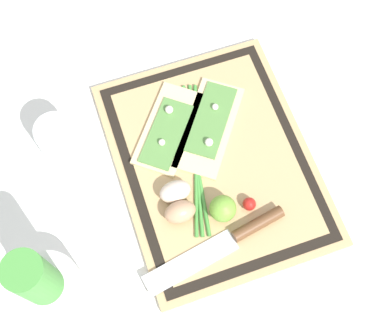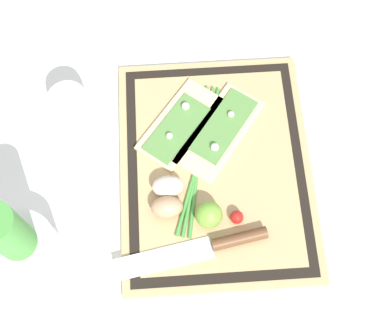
{
  "view_description": "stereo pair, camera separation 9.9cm",
  "coord_description": "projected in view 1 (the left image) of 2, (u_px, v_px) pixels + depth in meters",
  "views": [
    {
      "loc": [
        -0.35,
        0.17,
        0.95
      ],
      "look_at": [
        0.0,
        0.05,
        0.03
      ],
      "focal_mm": 50.0,
      "sensor_mm": 36.0,
      "label": 1
    },
    {
      "loc": [
        -0.37,
        0.07,
        0.95
      ],
      "look_at": [
        0.0,
        0.05,
        0.03
      ],
      "focal_mm": 50.0,
      "sensor_mm": 36.0,
      "label": 2
    }
  ],
  "objects": [
    {
      "name": "lime",
      "position": [
        223.0,
        209.0,
        0.95
      ],
      "size": [
        0.05,
        0.05,
        0.05
      ],
      "primitive_type": "sphere",
      "color": "#70A838",
      "rests_on": "cutting_board"
    },
    {
      "name": "egg_brown",
      "position": [
        180.0,
        212.0,
        0.95
      ],
      "size": [
        0.04,
        0.06,
        0.04
      ],
      "primitive_type": "ellipsoid",
      "color": "tan",
      "rests_on": "cutting_board"
    },
    {
      "name": "herb_pot",
      "position": [
        44.0,
        285.0,
        0.87
      ],
      "size": [
        0.12,
        0.12,
        0.2
      ],
      "color": "white",
      "rests_on": "ground_plane"
    },
    {
      "name": "pizza_slice_far",
      "position": [
        168.0,
        129.0,
        1.03
      ],
      "size": [
        0.2,
        0.18,
        0.02
      ],
      "color": "beige",
      "rests_on": "cutting_board"
    },
    {
      "name": "sauce_jar",
      "position": [
        61.0,
        144.0,
        0.99
      ],
      "size": [
        0.07,
        0.07,
        0.11
      ],
      "color": "silver",
      "rests_on": "ground_plane"
    },
    {
      "name": "cutting_board",
      "position": [
        214.0,
        162.0,
        1.02
      ],
      "size": [
        0.47,
        0.36,
        0.02
      ],
      "color": "tan",
      "rests_on": "ground_plane"
    },
    {
      "name": "ground_plane",
      "position": [
        214.0,
        164.0,
        1.03
      ],
      "size": [
        6.0,
        6.0,
        0.0
      ],
      "primitive_type": "plane",
      "color": "white"
    },
    {
      "name": "scallion_bunch",
      "position": [
        196.0,
        157.0,
        1.01
      ],
      "size": [
        0.31,
        0.11,
        0.01
      ],
      "color": "#47933D",
      "rests_on": "cutting_board"
    },
    {
      "name": "cherry_tomato_red",
      "position": [
        249.0,
        204.0,
        0.97
      ],
      "size": [
        0.02,
        0.02,
        0.02
      ],
      "primitive_type": "sphere",
      "color": "red",
      "rests_on": "cutting_board"
    },
    {
      "name": "pizza_slice_near",
      "position": [
        209.0,
        126.0,
        1.03
      ],
      "size": [
        0.22,
        0.19,
        0.02
      ],
      "color": "beige",
      "rests_on": "cutting_board"
    },
    {
      "name": "knife",
      "position": [
        238.0,
        235.0,
        0.95
      ],
      "size": [
        0.08,
        0.28,
        0.02
      ],
      "color": "silver",
      "rests_on": "cutting_board"
    },
    {
      "name": "egg_pink",
      "position": [
        175.0,
        192.0,
        0.97
      ],
      "size": [
        0.04,
        0.06,
        0.04
      ],
      "primitive_type": "ellipsoid",
      "color": "beige",
      "rests_on": "cutting_board"
    }
  ]
}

